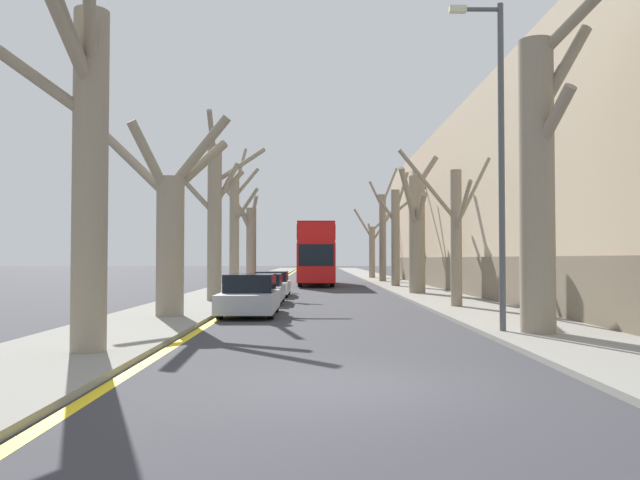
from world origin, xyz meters
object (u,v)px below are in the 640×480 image
street_tree_left_1 (170,227)px  parked_car_2 (272,284)px  street_tree_right_3 (396,233)px  street_tree_right_5 (373,247)px  street_tree_right_0 (539,177)px  lamp_post (498,150)px  street_tree_left_3 (235,227)px  street_tree_right_1 (456,231)px  parked_car_0 (250,296)px  street_tree_right_4 (383,233)px  parked_car_1 (263,289)px  street_tree_left_0 (86,162)px  street_tree_left_2 (216,215)px  street_tree_left_4 (250,241)px  double_decker_bus (316,251)px  street_tree_right_2 (417,228)px

street_tree_left_1 → parked_car_2: size_ratio=1.56×
street_tree_left_1 → street_tree_right_3: (10.16, 21.87, 0.74)m
street_tree_right_3 → street_tree_right_5: size_ratio=1.16×
street_tree_right_0 → lamp_post: lamp_post is taller
street_tree_left_3 → lamp_post: (9.27, -19.71, 1.01)m
street_tree_left_1 → street_tree_right_5: bearing=75.6°
street_tree_right_5 → lamp_post: size_ratio=0.80×
street_tree_right_1 → parked_car_0: bearing=-162.0°
street_tree_right_3 → street_tree_right_4: street_tree_right_4 is taller
street_tree_left_3 → parked_car_1: (2.31, -8.39, -3.11)m
street_tree_left_0 → street_tree_right_3: size_ratio=1.02×
street_tree_left_0 → street_tree_left_2: bearing=89.4°
street_tree_left_4 → lamp_post: size_ratio=0.82×
double_decker_bus → street_tree_right_2: bearing=-67.0°
lamp_post → street_tree_left_2: bearing=128.2°
parked_car_1 → lamp_post: lamp_post is taller
street_tree_left_4 → street_tree_right_0: 29.79m
street_tree_left_2 → parked_car_1: 3.89m
street_tree_left_4 → street_tree_right_2: bearing=-45.4°
street_tree_left_0 → parked_car_2: size_ratio=1.93×
street_tree_left_1 → lamp_post: bearing=-24.3°
street_tree_right_5 → street_tree_right_3: bearing=-90.0°
street_tree_left_2 → street_tree_right_4: 25.17m
street_tree_right_5 → parked_car_0: 39.08m
street_tree_left_4 → lamp_post: 29.15m
street_tree_left_3 → street_tree_right_3: street_tree_left_3 is taller
double_decker_bus → street_tree_right_5: bearing=68.4°
street_tree_right_0 → parked_car_0: (-7.87, 6.10, -3.33)m
street_tree_left_0 → parked_car_2: (2.26, 20.24, -3.27)m
street_tree_right_1 → parked_car_2: bearing=132.3°
street_tree_left_2 → parked_car_2: (2.10, 5.17, -3.27)m
street_tree_right_1 → parked_car_1: (-7.71, 3.12, -2.40)m
parked_car_2 → street_tree_left_0: bearing=-96.4°
street_tree_right_0 → parked_car_1: size_ratio=2.09×
street_tree_left_2 → street_tree_left_3: (-0.21, 8.19, -0.15)m
parked_car_2 → street_tree_right_2: bearing=5.6°
street_tree_left_4 → street_tree_left_2: bearing=-89.2°
street_tree_left_1 → street_tree_right_5: street_tree_right_5 is taller
street_tree_left_2 → double_decker_bus: 19.23m
street_tree_right_5 → parked_car_2: size_ratio=1.62×
street_tree_right_0 → street_tree_right_3: street_tree_right_0 is taller
street_tree_left_1 → parked_car_2: (2.43, 12.46, -2.35)m
street_tree_left_3 → street_tree_right_0: 22.53m
street_tree_right_1 → parked_car_0: (-7.71, -2.50, -2.35)m
street_tree_left_4 → street_tree_right_4: street_tree_right_4 is taller
street_tree_left_4 → street_tree_right_2: size_ratio=0.93×
street_tree_left_2 → double_decker_bus: size_ratio=0.74×
street_tree_right_3 → parked_car_0: (-7.73, -20.39, -3.03)m
street_tree_left_3 → parked_car_0: bearing=-80.6°
street_tree_left_4 → parked_car_0: (2.32, -21.88, -2.51)m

